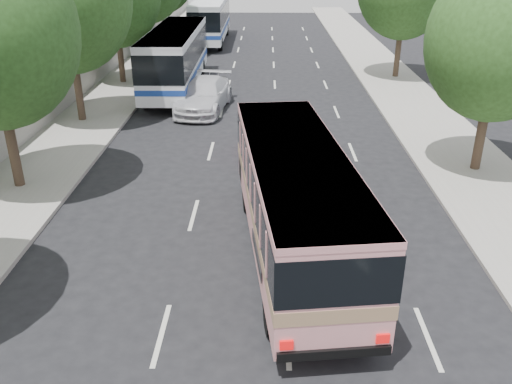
{
  "coord_description": "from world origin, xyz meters",
  "views": [
    {
      "loc": [
        0.47,
        -11.87,
        8.22
      ],
      "look_at": [
        0.19,
        2.39,
        1.6
      ],
      "focal_mm": 38.0,
      "sensor_mm": 36.0,
      "label": 1
    }
  ],
  "objects_px": {
    "pink_taxi": "(266,133)",
    "tour_coach_rear": "(210,17)",
    "white_pickup": "(204,95)",
    "pink_bus": "(296,192)",
    "tour_coach_front": "(176,54)"
  },
  "relations": [
    {
      "from": "pink_taxi",
      "to": "tour_coach_rear",
      "type": "bearing_deg",
      "value": 99.77
    },
    {
      "from": "tour_coach_front",
      "to": "white_pickup",
      "type": "bearing_deg",
      "value": -64.96
    },
    {
      "from": "white_pickup",
      "to": "tour_coach_rear",
      "type": "relative_size",
      "value": 0.46
    },
    {
      "from": "white_pickup",
      "to": "pink_bus",
      "type": "bearing_deg",
      "value": -66.97
    },
    {
      "from": "pink_taxi",
      "to": "white_pickup",
      "type": "distance_m",
      "value": 6.94
    },
    {
      "from": "pink_bus",
      "to": "tour_coach_front",
      "type": "xyz_separation_m",
      "value": [
        -6.23,
        18.99,
        0.19
      ]
    },
    {
      "from": "tour_coach_front",
      "to": "pink_bus",
      "type": "bearing_deg",
      "value": -72.41
    },
    {
      "from": "pink_bus",
      "to": "pink_taxi",
      "type": "height_order",
      "value": "pink_bus"
    },
    {
      "from": "pink_bus",
      "to": "pink_taxi",
      "type": "distance_m",
      "value": 8.61
    },
    {
      "from": "tour_coach_rear",
      "to": "tour_coach_front",
      "type": "bearing_deg",
      "value": -91.82
    },
    {
      "from": "pink_taxi",
      "to": "white_pickup",
      "type": "height_order",
      "value": "white_pickup"
    },
    {
      "from": "pink_bus",
      "to": "white_pickup",
      "type": "xyz_separation_m",
      "value": [
        -4.13,
        14.6,
        -1.14
      ]
    },
    {
      "from": "pink_bus",
      "to": "pink_taxi",
      "type": "relative_size",
      "value": 2.17
    },
    {
      "from": "white_pickup",
      "to": "tour_coach_front",
      "type": "distance_m",
      "value": 5.05
    },
    {
      "from": "pink_bus",
      "to": "pink_taxi",
      "type": "bearing_deg",
      "value": 88.84
    }
  ]
}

